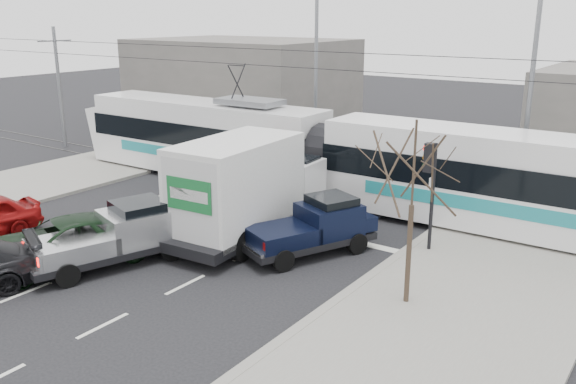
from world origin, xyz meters
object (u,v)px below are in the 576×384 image
Objects in this scene: box_truck at (247,189)px; green_car at (63,243)px; navy_pickup at (316,226)px; tram at (327,155)px; silver_pickup at (121,234)px; street_lamp_near at (527,81)px; street_lamp_far at (313,64)px; traffic_signal at (430,173)px; bare_tree at (414,172)px.

box_truck is 1.38× the size of green_car.
navy_pickup is 0.89× the size of green_car.
tram is 4.83× the size of silver_pickup.
street_lamp_far is at bearing 170.13° from street_lamp_near.
traffic_signal is 11.93m from green_car.
street_lamp_near is 11.19m from navy_pickup.
box_truck is at bearing -154.13° from navy_pickup.
street_lamp_near is 0.34× the size of tram.
traffic_signal is 14.47m from street_lamp_far.
traffic_signal is 7.91m from street_lamp_near.
navy_pickup is at bearing -62.47° from tram.
street_lamp_near is 1.89× the size of navy_pickup.
traffic_signal is (-1.13, 4.00, -1.05)m from bare_tree.
traffic_signal is at bearing 60.63° from green_car.
street_lamp_far reaches higher than green_car.
green_car is (1.68, -17.11, -4.37)m from street_lamp_far.
tram is (-7.03, 7.30, -1.85)m from bare_tree.
silver_pickup is at bearing -79.29° from street_lamp_far.
tram reaches higher than navy_pickup.
street_lamp_far is (-10.66, 9.50, 2.37)m from traffic_signal.
bare_tree is 0.56× the size of street_lamp_near.
navy_pickup is at bearing -2.08° from box_truck.
tram reaches higher than green_car.
box_truck is (-6.65, -9.74, -3.32)m from street_lamp_near.
street_lamp_far reaches higher than navy_pickup.
bare_tree is at bearing -88.58° from street_lamp_near.
street_lamp_far is 8.43m from tram.
green_car is at bearing -160.35° from bare_tree.
green_car is at bearing -113.56° from navy_pickup.
silver_pickup is (-8.78, -2.39, -2.84)m from bare_tree.
street_lamp_far is 16.70m from silver_pickup.
street_lamp_far reaches higher than box_truck.
street_lamp_near reaches higher than silver_pickup.
street_lamp_near is at bearing 83.59° from traffic_signal.
bare_tree reaches higher than green_car.
street_lamp_far is 1.62× the size of silver_pickup.
street_lamp_far is (-11.79, 13.50, 1.32)m from bare_tree.
navy_pickup is at bearing -144.08° from traffic_signal.
tram is 5.64× the size of navy_pickup.
street_lamp_near is 1.00× the size of street_lamp_far.
green_car is at bearing -106.46° from tram.
street_lamp_far is at bearing 108.70° from box_truck.
navy_pickup is (-2.97, -2.15, -1.81)m from traffic_signal.
tram is at bearing -148.09° from street_lamp_near.
traffic_signal is at bearing 105.76° from bare_tree.
navy_pickup is (2.84, 0.08, -0.86)m from box_truck.
street_lamp_far is at bearing 131.12° from bare_tree.
green_car is at bearing -84.38° from street_lamp_far.
navy_pickup is at bearing -111.55° from street_lamp_near.
street_lamp_near reaches higher than green_car.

